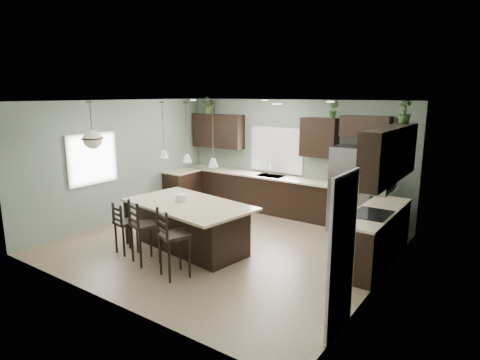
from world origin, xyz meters
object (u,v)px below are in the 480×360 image
at_px(kitchen_island, 189,227).
at_px(bar_stool_center, 145,232).
at_px(plant_back_left, 209,105).
at_px(serving_dish, 182,198).
at_px(bar_stool_right, 174,243).
at_px(bar_stool_left, 126,228).
at_px(refrigerator, 354,189).

distance_m(kitchen_island, bar_stool_center, 0.92).
height_order(kitchen_island, plant_back_left, plant_back_left).
bearing_deg(serving_dish, bar_stool_right, -52.57).
height_order(bar_stool_left, bar_stool_right, bar_stool_right).
relative_size(refrigerator, bar_stool_center, 1.60).
distance_m(kitchen_island, plant_back_left, 4.35).
relative_size(bar_stool_center, bar_stool_right, 0.99).
bearing_deg(bar_stool_center, serving_dish, 106.41).
xyz_separation_m(serving_dish, bar_stool_right, (0.78, -1.02, -0.41)).
xyz_separation_m(kitchen_island, bar_stool_right, (0.58, -0.99, 0.12)).
bearing_deg(refrigerator, plant_back_left, 176.24).
bearing_deg(kitchen_island, serving_dish, -180.00).
bearing_deg(bar_stool_center, bar_stool_right, 10.44).
height_order(kitchen_island, serving_dish, serving_dish).
bearing_deg(bar_stool_left, refrigerator, 60.45).
xyz_separation_m(bar_stool_left, bar_stool_right, (1.45, -0.21, 0.10)).
relative_size(refrigerator, bar_stool_right, 1.58).
height_order(refrigerator, bar_stool_right, refrigerator).
xyz_separation_m(refrigerator, serving_dish, (-2.35, -2.86, 0.07)).
bearing_deg(refrigerator, bar_stool_right, -112.02).
height_order(bar_stool_left, plant_back_left, plant_back_left).
distance_m(serving_dish, bar_stool_center, 1.01).
height_order(refrigerator, bar_stool_left, refrigerator).
relative_size(kitchen_island, bar_stool_right, 2.11).
bearing_deg(serving_dish, bar_stool_center, -91.46).
bearing_deg(kitchen_island, refrigerator, 61.64).
bearing_deg(bar_stool_left, plant_back_left, 116.53).
height_order(serving_dish, bar_stool_right, bar_stool_right).
distance_m(kitchen_island, bar_stool_left, 1.16).
bearing_deg(bar_stool_right, bar_stool_center, -166.04).
distance_m(bar_stool_right, plant_back_left, 5.33).
height_order(kitchen_island, bar_stool_left, bar_stool_left).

